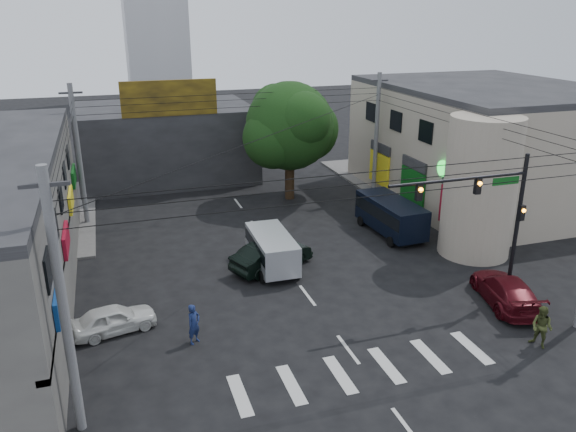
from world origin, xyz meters
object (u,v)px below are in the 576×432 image
white_compact (114,319)px  silver_minivan (272,252)px  navy_van (391,217)px  dark_sedan (272,255)px  utility_pole_near_left (63,308)px  utility_pole_far_left (79,156)px  utility_pole_far_right (376,135)px  traffic_officer (194,324)px  pedestrian_olive (542,327)px  street_tree (290,126)px  traffic_gantry (490,207)px  maroon_sedan (506,290)px

white_compact → silver_minivan: size_ratio=0.84×
white_compact → navy_van: (17.03, 6.69, 0.49)m
dark_sedan → silver_minivan: (0.03, 0.01, 0.21)m
utility_pole_near_left → white_compact: 7.30m
utility_pole_far_left → utility_pole_far_right: same height
white_compact → traffic_officer: 3.79m
utility_pole_far_left → pedestrian_olive: utility_pole_far_left is taller
street_tree → white_compact: bearing=-130.5°
utility_pole_far_right → pedestrian_olive: utility_pole_far_right is taller
utility_pole_far_left → white_compact: size_ratio=2.37×
utility_pole_near_left → navy_van: bearing=34.7°
traffic_gantry → silver_minivan: 11.48m
utility_pole_far_left → white_compact: utility_pole_far_left is taller
white_compact → pedestrian_olive: size_ratio=2.10×
street_tree → traffic_gantry: bearing=-78.0°
maroon_sedan → silver_minivan: 12.00m
white_compact → maroon_sedan: maroon_sedan is taller
utility_pole_near_left → navy_van: 22.54m
traffic_gantry → pedestrian_olive: traffic_gantry is taller
traffic_gantry → navy_van: size_ratio=1.27×
utility_pole_far_right → maroon_sedan: 18.21m
traffic_officer → dark_sedan: bearing=11.2°
utility_pole_near_left → silver_minivan: 14.46m
utility_pole_near_left → dark_sedan: size_ratio=1.85×
navy_van → traffic_officer: 16.30m
silver_minivan → pedestrian_olive: bearing=-140.6°
traffic_gantry → utility_pole_far_left: (-18.32, 17.00, -0.23)m
traffic_gantry → silver_minivan: (-8.59, 6.57, -3.84)m
utility_pole_far_left → navy_van: utility_pole_far_left is taller
silver_minivan → traffic_officer: silver_minivan is taller
utility_pole_far_left → silver_minivan: (9.73, -10.43, -3.61)m
street_tree → pedestrian_olive: street_tree is taller
maroon_sedan → silver_minivan: bearing=-23.0°
traffic_gantry → dark_sedan: (-8.62, 6.56, -4.05)m
traffic_officer → silver_minivan: bearing=11.1°
utility_pole_far_right → traffic_officer: size_ratio=5.14×
utility_pole_far_right → traffic_officer: bearing=-135.0°
traffic_gantry → pedestrian_olive: (-0.09, -4.27, -3.90)m
street_tree → silver_minivan: street_tree is taller
navy_van → maroon_sedan: bearing=-177.2°
utility_pole_far_right → dark_sedan: utility_pole_far_right is taller
utility_pole_far_right → navy_van: size_ratio=1.63×
maroon_sedan → silver_minivan: silver_minivan is taller
white_compact → pedestrian_olive: (16.96, -6.76, 0.30)m
white_compact → maroon_sedan: bearing=-112.2°
traffic_officer → navy_van: bearing=-5.9°
maroon_sedan → silver_minivan: (-9.53, 7.28, 0.27)m
utility_pole_far_left → utility_pole_far_right: bearing=0.0°
street_tree → silver_minivan: bearing=-112.6°
street_tree → maroon_sedan: street_tree is taller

